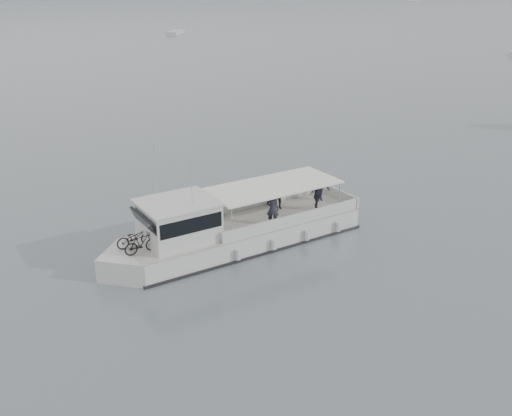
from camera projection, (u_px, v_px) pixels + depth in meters
name	position (u px, v px, depth m)	size (l,w,h in m)	color
ground	(330.00, 221.00, 27.67)	(1400.00, 1400.00, 0.00)	#556164
tour_boat	(225.00, 231.00, 24.49)	(12.23, 4.47, 5.09)	silver
moored_fleet	(42.00, 9.00, 223.85)	(438.79, 355.65, 9.99)	silver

